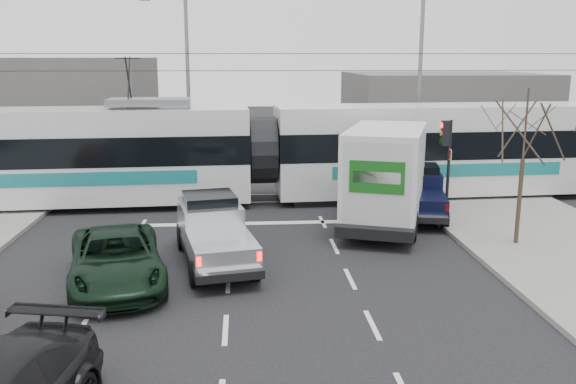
{
  "coord_description": "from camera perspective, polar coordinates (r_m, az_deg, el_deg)",
  "views": [
    {
      "loc": [
        -1.22,
        -15.93,
        6.1
      ],
      "look_at": [
        0.19,
        3.24,
        1.8
      ],
      "focal_mm": 38.0,
      "sensor_mm": 36.0,
      "label": 1
    }
  ],
  "objects": [
    {
      "name": "ground",
      "position": [
        17.11,
        0.16,
        -8.29
      ],
      "size": [
        120.0,
        120.0,
        0.0
      ],
      "primitive_type": "plane",
      "color": "black",
      "rests_on": "ground"
    },
    {
      "name": "rails",
      "position": [
        26.67,
        -1.48,
        -0.6
      ],
      "size": [
        60.0,
        1.6,
        0.03
      ],
      "primitive_type": "cube",
      "color": "#33302D",
      "rests_on": "ground"
    },
    {
      "name": "building_left",
      "position": [
        40.15,
        -22.95,
        7.2
      ],
      "size": [
        14.0,
        10.0,
        6.0
      ],
      "primitive_type": "cube",
      "color": "#615C58",
      "rests_on": "ground"
    },
    {
      "name": "building_right",
      "position": [
        42.22,
        14.17,
        7.34
      ],
      "size": [
        12.0,
        10.0,
        5.0
      ],
      "primitive_type": "cube",
      "color": "#615C58",
      "rests_on": "ground"
    },
    {
      "name": "bare_tree",
      "position": [
        20.56,
        21.31,
        5.31
      ],
      "size": [
        2.4,
        2.4,
        5.0
      ],
      "color": "#47382B",
      "rests_on": "ground"
    },
    {
      "name": "traffic_signal",
      "position": [
        23.95,
        14.6,
        4.14
      ],
      "size": [
        0.44,
        0.44,
        3.6
      ],
      "color": "black",
      "rests_on": "ground"
    },
    {
      "name": "street_lamp_near",
      "position": [
        31.14,
        11.9,
        10.53
      ],
      "size": [
        2.38,
        0.25,
        9.0
      ],
      "color": "slate",
      "rests_on": "ground"
    },
    {
      "name": "street_lamp_far",
      "position": [
        32.09,
        -9.68,
        10.67
      ],
      "size": [
        2.38,
        0.25,
        9.0
      ],
      "color": "slate",
      "rests_on": "ground"
    },
    {
      "name": "catenary",
      "position": [
        26.06,
        -1.53,
        7.72
      ],
      "size": [
        60.0,
        0.2,
        7.0
      ],
      "color": "black",
      "rests_on": "ground"
    },
    {
      "name": "tram",
      "position": [
        25.78,
        -2.54,
        3.75
      ],
      "size": [
        29.56,
        4.45,
        6.01
      ],
      "rotation": [
        0.0,
        0.0,
        0.05
      ],
      "color": "silver",
      "rests_on": "ground"
    },
    {
      "name": "silver_pickup",
      "position": [
        18.59,
        -7.01,
        -3.55
      ],
      "size": [
        2.81,
        5.55,
        1.93
      ],
      "rotation": [
        0.0,
        0.0,
        0.2
      ],
      "color": "black",
      "rests_on": "ground"
    },
    {
      "name": "box_truck",
      "position": [
        22.59,
        9.24,
        1.47
      ],
      "size": [
        4.78,
        7.7,
        3.64
      ],
      "rotation": [
        0.0,
        0.0,
        -0.34
      ],
      "color": "black",
      "rests_on": "ground"
    },
    {
      "name": "navy_pickup",
      "position": [
        24.11,
        12.22,
        -0.02
      ],
      "size": [
        2.54,
        4.8,
        1.92
      ],
      "rotation": [
        0.0,
        0.0,
        -0.2
      ],
      "color": "black",
      "rests_on": "ground"
    },
    {
      "name": "green_car",
      "position": [
        17.26,
        -15.77,
        -6.03
      ],
      "size": [
        3.49,
        5.62,
        1.45
      ],
      "primitive_type": "imported",
      "rotation": [
        0.0,
        0.0,
        0.22
      ],
      "color": "black",
      "rests_on": "ground"
    }
  ]
}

